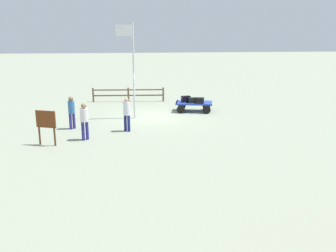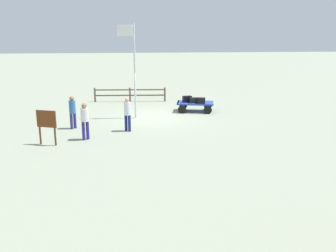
{
  "view_description": "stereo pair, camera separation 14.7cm",
  "coord_description": "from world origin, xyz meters",
  "px_view_note": "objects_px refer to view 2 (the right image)",
  "views": [
    {
      "loc": [
        1.37,
        20.52,
        4.81
      ],
      "look_at": [
        -0.14,
        6.0,
        1.01
      ],
      "focal_mm": 39.75,
      "sensor_mm": 36.0,
      "label": 1
    },
    {
      "loc": [
        1.22,
        20.53,
        4.81
      ],
      "look_at": [
        -0.14,
        6.0,
        1.01
      ],
      "focal_mm": 39.75,
      "sensor_mm": 36.0,
      "label": 2
    }
  ],
  "objects_px": {
    "suitcase_maroon": "(201,101)",
    "worker_trailing": "(85,118)",
    "luggage_cart": "(195,104)",
    "suitcase_tan": "(194,100)",
    "suitcase_navy": "(187,99)",
    "signboard": "(47,122)",
    "worker_supervisor": "(72,110)",
    "worker_lead": "(127,112)",
    "flagpole": "(133,63)"
  },
  "relations": [
    {
      "from": "worker_lead",
      "to": "suitcase_navy",
      "type": "bearing_deg",
      "value": -130.11
    },
    {
      "from": "suitcase_maroon",
      "to": "worker_trailing",
      "type": "bearing_deg",
      "value": 39.01
    },
    {
      "from": "luggage_cart",
      "to": "worker_trailing",
      "type": "bearing_deg",
      "value": 42.84
    },
    {
      "from": "flagpole",
      "to": "suitcase_tan",
      "type": "bearing_deg",
      "value": -161.91
    },
    {
      "from": "suitcase_tan",
      "to": "luggage_cart",
      "type": "bearing_deg",
      "value": -116.61
    },
    {
      "from": "suitcase_tan",
      "to": "worker_lead",
      "type": "distance_m",
      "value": 5.51
    },
    {
      "from": "luggage_cart",
      "to": "suitcase_tan",
      "type": "relative_size",
      "value": 4.92
    },
    {
      "from": "suitcase_maroon",
      "to": "worker_lead",
      "type": "bearing_deg",
      "value": 40.73
    },
    {
      "from": "suitcase_maroon",
      "to": "worker_supervisor",
      "type": "relative_size",
      "value": 0.32
    },
    {
      "from": "suitcase_maroon",
      "to": "suitcase_navy",
      "type": "bearing_deg",
      "value": -31.64
    },
    {
      "from": "worker_trailing",
      "to": "signboard",
      "type": "distance_m",
      "value": 1.65
    },
    {
      "from": "luggage_cart",
      "to": "suitcase_tan",
      "type": "distance_m",
      "value": 0.38
    },
    {
      "from": "luggage_cart",
      "to": "signboard",
      "type": "distance_m",
      "value": 9.56
    },
    {
      "from": "suitcase_tan",
      "to": "worker_supervisor",
      "type": "relative_size",
      "value": 0.29
    },
    {
      "from": "suitcase_navy",
      "to": "worker_lead",
      "type": "distance_m",
      "value": 5.46
    },
    {
      "from": "suitcase_navy",
      "to": "suitcase_maroon",
      "type": "xyz_separation_m",
      "value": [
        -0.78,
        0.48,
        -0.02
      ]
    },
    {
      "from": "suitcase_tan",
      "to": "suitcase_maroon",
      "type": "height_order",
      "value": "suitcase_maroon"
    },
    {
      "from": "worker_trailing",
      "to": "worker_supervisor",
      "type": "xyz_separation_m",
      "value": [
        0.85,
        -2.02,
        -0.05
      ]
    },
    {
      "from": "worker_lead",
      "to": "worker_supervisor",
      "type": "distance_m",
      "value": 2.81
    },
    {
      "from": "signboard",
      "to": "worker_supervisor",
      "type": "bearing_deg",
      "value": -104.2
    },
    {
      "from": "worker_lead",
      "to": "worker_supervisor",
      "type": "bearing_deg",
      "value": -15.06
    },
    {
      "from": "luggage_cart",
      "to": "worker_trailing",
      "type": "relative_size",
      "value": 1.4
    },
    {
      "from": "suitcase_maroon",
      "to": "signboard",
      "type": "bearing_deg",
      "value": 36.2
    },
    {
      "from": "suitcase_navy",
      "to": "worker_lead",
      "type": "bearing_deg",
      "value": 49.89
    },
    {
      "from": "flagpole",
      "to": "signboard",
      "type": "bearing_deg",
      "value": 51.68
    },
    {
      "from": "suitcase_maroon",
      "to": "worker_trailing",
      "type": "relative_size",
      "value": 0.31
    },
    {
      "from": "worker_supervisor",
      "to": "flagpole",
      "type": "distance_m",
      "value": 4.21
    },
    {
      "from": "suitcase_navy",
      "to": "worker_supervisor",
      "type": "distance_m",
      "value": 7.12
    },
    {
      "from": "worker_trailing",
      "to": "flagpole",
      "type": "bearing_deg",
      "value": -118.23
    },
    {
      "from": "luggage_cart",
      "to": "flagpole",
      "type": "xyz_separation_m",
      "value": [
        3.68,
        1.39,
        2.64
      ]
    },
    {
      "from": "suitcase_maroon",
      "to": "worker_supervisor",
      "type": "bearing_deg",
      "value": 22.92
    },
    {
      "from": "worker_supervisor",
      "to": "signboard",
      "type": "distance_m",
      "value": 2.74
    },
    {
      "from": "suitcase_tan",
      "to": "suitcase_navy",
      "type": "bearing_deg",
      "value": -36.04
    },
    {
      "from": "signboard",
      "to": "worker_trailing",
      "type": "bearing_deg",
      "value": -157.42
    },
    {
      "from": "luggage_cart",
      "to": "flagpole",
      "type": "bearing_deg",
      "value": 20.64
    },
    {
      "from": "suitcase_tan",
      "to": "flagpole",
      "type": "height_order",
      "value": "flagpole"
    },
    {
      "from": "flagpole",
      "to": "suitcase_maroon",
      "type": "bearing_deg",
      "value": -166.6
    },
    {
      "from": "flagpole",
      "to": "signboard",
      "type": "relative_size",
      "value": 3.41
    },
    {
      "from": "suitcase_tan",
      "to": "worker_trailing",
      "type": "xyz_separation_m",
      "value": [
        5.74,
        5.2,
        0.26
      ]
    },
    {
      "from": "suitcase_navy",
      "to": "signboard",
      "type": "xyz_separation_m",
      "value": [
        6.9,
        6.1,
        0.23
      ]
    },
    {
      "from": "luggage_cart",
      "to": "suitcase_maroon",
      "type": "xyz_separation_m",
      "value": [
        -0.31,
        0.44,
        0.3
      ]
    },
    {
      "from": "luggage_cart",
      "to": "suitcase_navy",
      "type": "bearing_deg",
      "value": -5.03
    },
    {
      "from": "worker_trailing",
      "to": "signboard",
      "type": "xyz_separation_m",
      "value": [
        1.52,
        0.63,
        0.0
      ]
    },
    {
      "from": "worker_supervisor",
      "to": "flagpole",
      "type": "height_order",
      "value": "flagpole"
    },
    {
      "from": "suitcase_navy",
      "to": "suitcase_tan",
      "type": "distance_m",
      "value": 0.45
    },
    {
      "from": "signboard",
      "to": "suitcase_maroon",
      "type": "bearing_deg",
      "value": -143.8
    },
    {
      "from": "suitcase_tan",
      "to": "signboard",
      "type": "relative_size",
      "value": 0.32
    },
    {
      "from": "worker_trailing",
      "to": "worker_supervisor",
      "type": "height_order",
      "value": "worker_trailing"
    },
    {
      "from": "suitcase_tan",
      "to": "worker_trailing",
      "type": "bearing_deg",
      "value": 42.2
    },
    {
      "from": "worker_supervisor",
      "to": "signboard",
      "type": "bearing_deg",
      "value": 75.8
    }
  ]
}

